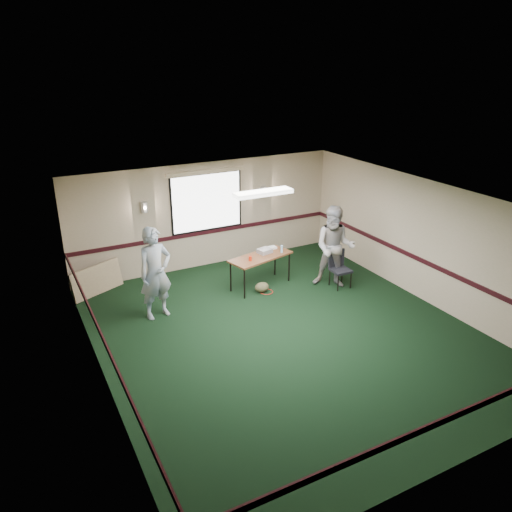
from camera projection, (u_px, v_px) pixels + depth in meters
name	position (u px, v px, depth m)	size (l,w,h in m)	color
ground	(286.00, 334.00, 9.89)	(8.00, 8.00, 0.00)	black
room_shell	(239.00, 228.00, 11.04)	(8.00, 8.02, 8.00)	tan
folding_table	(261.00, 258.00, 11.67)	(1.65, 0.97, 0.77)	#552918
projector	(265.00, 251.00, 11.81)	(0.31, 0.26, 0.10)	#95949C
game_console	(272.00, 248.00, 12.08)	(0.20, 0.16, 0.05)	white
red_cup	(250.00, 258.00, 11.37)	(0.07, 0.07, 0.11)	red
water_bottle	(282.00, 249.00, 11.81)	(0.05, 0.05, 0.18)	#8CC3E5
duffel_bag	(262.00, 287.00, 11.59)	(0.34, 0.25, 0.24)	#454427
cable_coil	(266.00, 292.00, 11.62)	(0.31, 0.31, 0.02)	red
folded_table	(97.00, 280.00, 11.46)	(1.30, 0.06, 0.67)	#9E7E62
conference_chair	(339.00, 266.00, 11.78)	(0.44, 0.46, 0.87)	black
person_left	(155.00, 273.00, 10.22)	(0.72, 0.47, 1.97)	#446997
person_right	(335.00, 247.00, 11.60)	(0.95, 0.74, 1.96)	slate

